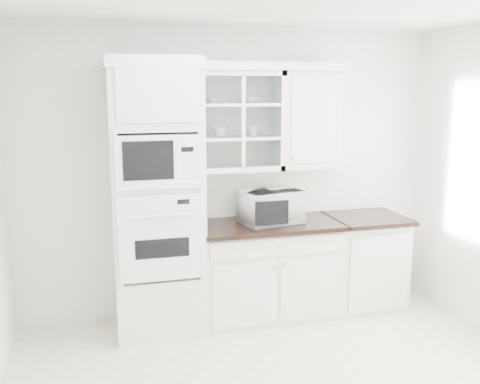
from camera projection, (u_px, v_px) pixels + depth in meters
name	position (u px, v px, depth m)	size (l,w,h in m)	color
room_shell	(277.00, 141.00, 3.76)	(4.00, 3.50, 2.70)	white
oven_column	(156.00, 199.00, 4.62)	(0.76, 0.68, 2.40)	silver
base_cabinet_run	(268.00, 269.00, 5.05)	(1.32, 0.67, 0.92)	silver
extra_base_cabinet	(364.00, 260.00, 5.31)	(0.72, 0.67, 0.92)	silver
upper_cabinet_glass	(239.00, 121.00, 4.85)	(0.80, 0.33, 0.90)	silver
upper_cabinet_solid	(308.00, 120.00, 5.02)	(0.55, 0.33, 0.90)	silver
crown_molding	(228.00, 66.00, 4.71)	(2.14, 0.38, 0.07)	white
countertop_microwave	(270.00, 206.00, 4.93)	(0.53, 0.44, 0.31)	white
bowl_a	(214.00, 100.00, 4.77)	(0.24, 0.24, 0.06)	white
bowl_b	(250.00, 100.00, 4.86)	(0.17, 0.17, 0.05)	white
cup_a	(220.00, 132.00, 4.81)	(0.12, 0.12, 0.09)	white
cup_b	(253.00, 131.00, 4.90)	(0.10, 0.10, 0.10)	white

